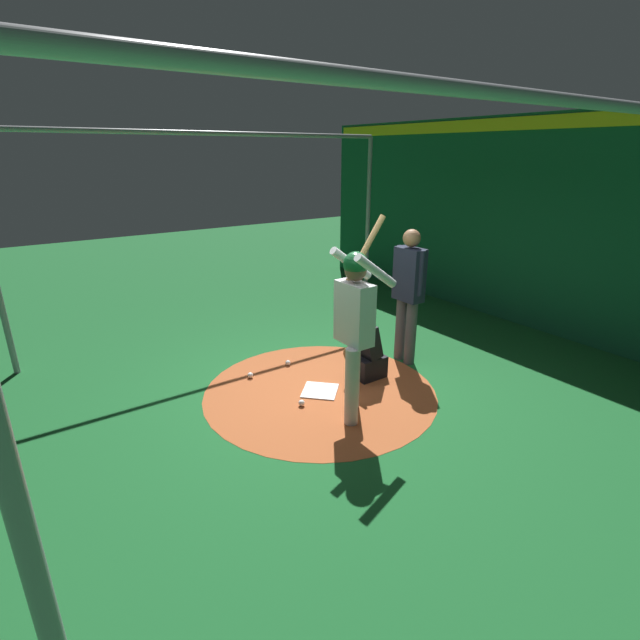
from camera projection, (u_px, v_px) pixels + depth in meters
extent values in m
plane|color=#195B28|center=(320.00, 391.00, 5.85)|extent=(26.37, 26.37, 0.00)
cylinder|color=#AD562D|center=(320.00, 391.00, 5.85)|extent=(2.88, 2.88, 0.01)
cube|color=white|center=(320.00, 391.00, 5.84)|extent=(0.59, 0.59, 0.01)
cylinder|color=#BCBCC0|center=(352.00, 387.00, 5.02)|extent=(0.15, 0.15, 0.89)
cylinder|color=#BCBCC0|center=(353.00, 372.00, 5.36)|extent=(0.15, 0.15, 0.89)
cube|color=silver|center=(354.00, 313.00, 4.92)|extent=(0.22, 0.44, 0.67)
cylinder|color=silver|center=(376.00, 271.00, 4.66)|extent=(0.54, 0.09, 0.41)
cylinder|color=silver|center=(351.00, 264.00, 4.97)|extent=(0.54, 0.09, 0.41)
sphere|color=brown|center=(356.00, 270.00, 4.77)|extent=(0.23, 0.23, 0.23)
sphere|color=#0F4C23|center=(356.00, 264.00, 4.75)|extent=(0.26, 0.26, 0.26)
cylinder|color=tan|center=(364.00, 251.00, 4.94)|extent=(0.54, 0.06, 0.73)
cube|color=black|center=(367.00, 365.00, 6.22)|extent=(0.40, 0.40, 0.29)
cube|color=black|center=(365.00, 340.00, 6.07)|extent=(0.31, 0.40, 0.48)
sphere|color=tan|center=(365.00, 317.00, 5.95)|extent=(0.22, 0.22, 0.22)
cube|color=gray|center=(359.00, 318.00, 5.89)|extent=(0.03, 0.20, 0.20)
ellipsoid|color=brown|center=(351.00, 355.00, 5.92)|extent=(0.12, 0.28, 0.22)
cylinder|color=#4C4C51|center=(411.00, 333.00, 6.49)|extent=(0.15, 0.15, 0.91)
cylinder|color=#4C4C51|center=(401.00, 329.00, 6.64)|extent=(0.15, 0.15, 0.91)
cube|color=#1E2338|center=(409.00, 274.00, 6.29)|extent=(0.22, 0.42, 0.72)
cylinder|color=#1E2338|center=(421.00, 273.00, 6.11)|extent=(0.09, 0.09, 0.61)
cylinder|color=#1E2338|center=(399.00, 267.00, 6.42)|extent=(0.09, 0.09, 0.61)
sphere|color=#9E704C|center=(412.00, 238.00, 6.12)|extent=(0.23, 0.23, 0.23)
cube|color=#145133|center=(539.00, 225.00, 7.59)|extent=(0.20, 10.37, 3.39)
cube|color=yellow|center=(551.00, 122.00, 7.01)|extent=(0.03, 10.17, 0.20)
cylinder|color=gray|center=(368.00, 221.00, 9.12)|extent=(0.08, 0.08, 3.08)
cylinder|color=gray|center=(34.00, 570.00, 1.52)|extent=(0.08, 0.08, 3.08)
cylinder|color=gray|center=(213.00, 133.00, 6.95)|extent=(6.14, 0.07, 0.07)
cylinder|color=gray|center=(600.00, 104.00, 2.65)|extent=(6.14, 0.07, 0.07)
sphere|color=white|center=(302.00, 403.00, 5.50)|extent=(0.07, 0.07, 0.07)
sphere|color=white|center=(288.00, 363.00, 6.54)|extent=(0.07, 0.07, 0.07)
sphere|color=white|center=(250.00, 375.00, 6.18)|extent=(0.07, 0.07, 0.07)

